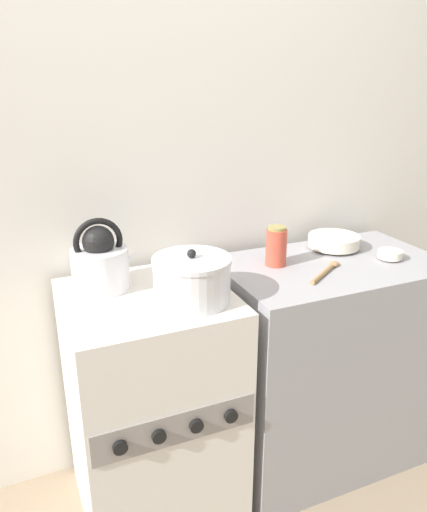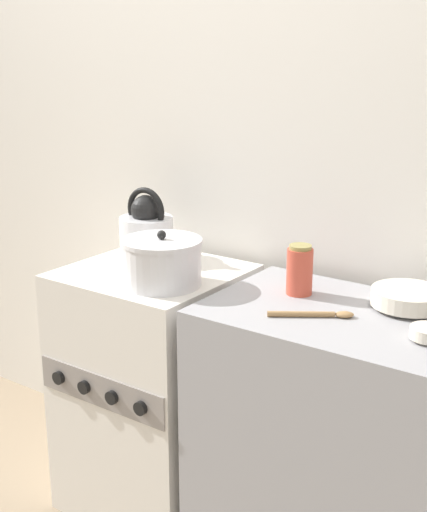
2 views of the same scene
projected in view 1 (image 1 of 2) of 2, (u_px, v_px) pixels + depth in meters
The scene contains 9 objects.
wall_back at pixel (116, 164), 1.79m from camera, with size 7.00×0.06×2.50m.
stove at pixel (153, 406), 1.78m from camera, with size 0.54×0.55×0.87m.
counter at pixel (325, 362), 2.05m from camera, with size 0.84×0.52×0.88m.
kettle at pixel (101, 262), 1.65m from camera, with size 0.23×0.19×0.25m.
cooking_pot at pixel (192, 279), 1.57m from camera, with size 0.25×0.25×0.17m.
enamel_bowl at pixel (334, 241), 2.04m from camera, with size 0.21×0.21×0.06m.
small_ceramic_bowl at pixel (390, 254), 1.92m from camera, with size 0.09×0.09×0.04m.
storage_jar at pixel (276, 246), 1.85m from camera, with size 0.08×0.08×0.15m.
wooden_spoon at pixel (327, 270), 1.80m from camera, with size 0.21×0.15×0.02m.
Camera 1 is at (-0.39, -1.18, 1.56)m, focal length 35.00 mm.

